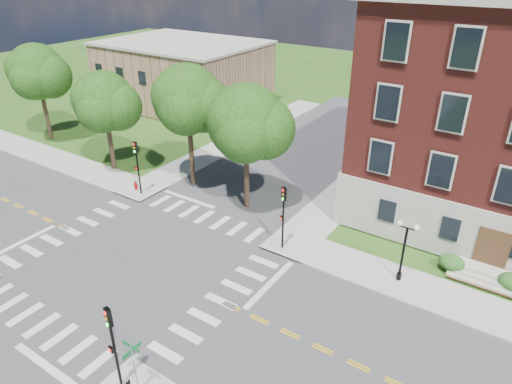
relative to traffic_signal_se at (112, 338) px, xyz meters
The scene contains 18 objects.
ground 10.71m from the traffic_signal_se, 132.61° to the left, with size 160.00×160.00×0.00m, color #2A5518.
road_ew 10.71m from the traffic_signal_se, 132.61° to the left, with size 90.00×12.00×0.01m, color #3D3D3F.
road_ns 10.71m from the traffic_signal_se, 132.61° to the left, with size 12.00×90.00×0.01m, color #3D3D3F.
sidewalk_ne 24.61m from the traffic_signal_se, 69.75° to the left, with size 34.00×34.00×0.12m.
sidewalk_nw 32.12m from the traffic_signal_se, 134.24° to the left, with size 34.00×34.00×0.12m.
crosswalk_east 8.18m from the traffic_signal_se, 87.92° to the left, with size 2.20×10.20×0.02m, color silver, non-canonical shape.
stop_bar_east 11.16m from the traffic_signal_se, 79.91° to the left, with size 0.40×5.50×0.00m, color silver.
secondary_building 47.40m from the traffic_signal_se, 127.62° to the left, with size 20.40×15.40×8.30m.
tree_a 37.74m from the traffic_signal_se, 150.12° to the left, with size 5.88×5.88×10.40m.
tree_b 26.59m from the traffic_signal_se, 139.70° to the left, with size 5.53×5.53×9.41m.
tree_c 22.52m from the traffic_signal_se, 121.46° to the left, with size 5.88×5.88×10.75m.
tree_d 19.19m from the traffic_signal_se, 105.68° to the left, with size 5.97×5.97×10.20m.
traffic_signal_se is the anchor object (origin of this frame).
traffic_signal_ne 14.36m from the traffic_signal_se, 87.92° to the left, with size 0.38×0.46×4.80m.
traffic_signal_nw 20.23m from the traffic_signal_se, 133.54° to the left, with size 0.38×0.45×4.80m.
twin_lamp_west 17.64m from the traffic_signal_se, 60.97° to the left, with size 1.36×0.36×4.23m.
street_sign_pole 1.37m from the traffic_signal_se, ahead, with size 1.10×1.10×3.10m.
fire_hydrant 21.35m from the traffic_signal_se, 134.83° to the left, with size 0.35×0.35×0.75m.
Camera 1 is at (20.77, -16.60, 18.59)m, focal length 32.00 mm.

